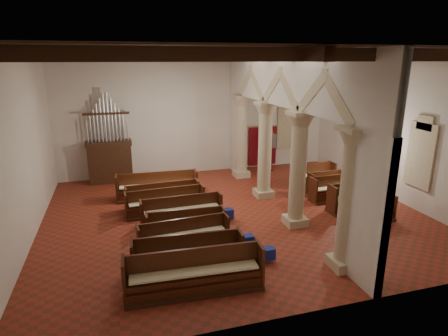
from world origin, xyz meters
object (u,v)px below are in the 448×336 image
pipe_organ (110,154)px  nave_pew_0 (195,279)px  lectern (124,170)px  processional_banner (271,156)px  aisle_pew_0 (370,214)px

pipe_organ → nave_pew_0: 10.21m
lectern → processional_banner: size_ratio=0.59×
pipe_organ → aisle_pew_0: 11.79m
pipe_organ → nave_pew_0: pipe_organ is taller
lectern → nave_pew_0: lectern is taller
aisle_pew_0 → processional_banner: bearing=93.4°
processional_banner → nave_pew_0: 11.37m
nave_pew_0 → aisle_pew_0: bearing=22.0°
pipe_organ → aisle_pew_0: size_ratio=2.21×
lectern → aisle_pew_0: bearing=-48.1°
lectern → aisle_pew_0: (8.38, -7.51, -0.21)m
processional_banner → nave_pew_0: bearing=-111.4°
aisle_pew_0 → nave_pew_0: bearing=-164.1°
nave_pew_0 → aisle_pew_0: size_ratio=1.78×
pipe_organ → lectern: pipe_organ is taller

